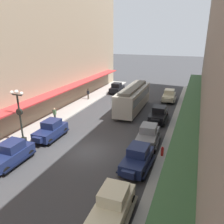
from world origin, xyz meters
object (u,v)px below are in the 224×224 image
parked_car_1 (169,95)px  parked_car_4 (117,88)px  parked_car_7 (148,135)px  streetcar (133,97)px  parked_car_2 (137,157)px  pedestrian_2 (187,126)px  parked_car_5 (159,114)px  parked_car_6 (51,129)px  parked_car_0 (11,153)px  lamp_post_with_clock (20,115)px  pedestrian_1 (55,114)px  fire_hydrant (162,151)px  parked_car_3 (112,205)px  pedestrian_0 (88,94)px

parked_car_1 → parked_car_4: size_ratio=1.00×
parked_car_7 → streetcar: bearing=114.7°
parked_car_2 → pedestrian_2: (3.20, 7.68, 0.07)m
parked_car_5 → parked_car_6: (-9.28, -8.45, 0.00)m
parked_car_2 → parked_car_4: same height
parked_car_0 → parked_car_2: (9.65, 3.03, 0.00)m
parked_car_1 → lamp_post_with_clock: size_ratio=0.83×
parked_car_1 → parked_car_5: same height
parked_car_2 → parked_car_5: size_ratio=1.01×
parked_car_1 → parked_car_0: bearing=-112.4°
parked_car_1 → pedestrian_1: (-11.39, -13.93, 0.05)m
lamp_post_with_clock → fire_hydrant: lamp_post_with_clock is taller
parked_car_3 → parked_car_4: same height
parked_car_1 → pedestrian_1: bearing=-129.3°
streetcar → pedestrian_0: 8.52m
parked_car_3 → fire_hydrant: parked_car_3 is taller
parked_car_3 → lamp_post_with_clock: size_ratio=0.83×
parked_car_6 → pedestrian_1: bearing=119.7°
parked_car_6 → fire_hydrant: size_ratio=5.23×
parked_car_1 → streetcar: streetcar is taller
fire_hydrant → pedestrian_0: (-13.84, 13.41, 0.45)m
parked_car_4 → fire_hydrant: (11.15, -19.36, -0.38)m
fire_hydrant → pedestrian_2: pedestrian_2 is taller
parked_car_2 → parked_car_7: (-0.15, 4.41, 0.00)m
parked_car_2 → pedestrian_1: parked_car_2 is taller
pedestrian_2 → parked_car_6: bearing=-156.2°
lamp_post_with_clock → pedestrian_1: size_ratio=3.15×
parked_car_0 → parked_car_1: bearing=67.6°
parked_car_0 → fire_hydrant: bearing=25.9°
parked_car_4 → streetcar: bearing=-57.7°
parked_car_7 → parked_car_6: bearing=-166.0°
parked_car_6 → pedestrian_1: parked_car_6 is taller
parked_car_1 → streetcar: 7.71m
streetcar → pedestrian_0: size_ratio=5.77×
parked_car_2 → parked_car_7: 4.41m
parked_car_4 → parked_car_6: 19.68m
parked_car_2 → pedestrian_1: (-11.64, 5.85, 0.05)m
parked_car_0 → lamp_post_with_clock: lamp_post_with_clock is taller
parked_car_0 → parked_car_5: bearing=55.2°
fire_hydrant → pedestrian_1: 13.64m
streetcar → lamp_post_with_clock: 14.96m
parked_car_4 → lamp_post_with_clock: bearing=-94.2°
parked_car_0 → fire_hydrant: size_ratio=5.22×
parked_car_0 → parked_car_4: 24.79m
parked_car_3 → fire_hydrant: size_ratio=5.24×
parked_car_1 → fire_hydrant: parked_car_1 is taller
parked_car_4 → pedestrian_1: size_ratio=2.61×
parked_car_4 → pedestrian_1: parked_car_4 is taller
parked_car_3 → parked_car_7: size_ratio=1.00×
parked_car_1 → parked_car_7: same height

